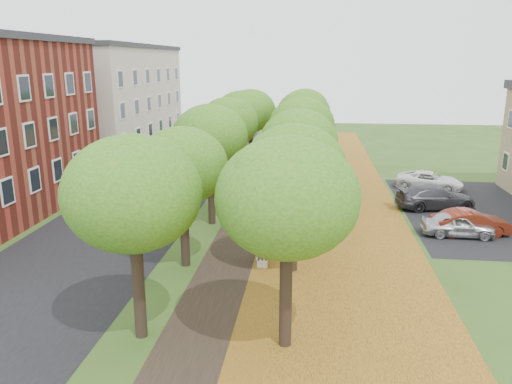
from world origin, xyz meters
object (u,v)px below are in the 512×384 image
(car_silver, at_px, (458,225))
(car_grey, at_px, (435,198))
(bench, at_px, (261,253))
(car_white, at_px, (430,180))
(car_red, at_px, (471,223))

(car_silver, xyz_separation_m, car_grey, (0.00, 5.05, 0.08))
(bench, xyz_separation_m, car_silver, (9.86, 4.61, 0.22))
(car_grey, xyz_separation_m, car_white, (0.73, 4.97, -0.07))
(car_grey, relative_size, car_white, 1.07)
(car_grey, bearing_deg, car_red, 177.89)
(car_silver, distance_m, car_red, 0.81)
(bench, bearing_deg, car_white, -40.24)
(car_silver, bearing_deg, car_grey, 1.64)
(car_silver, relative_size, car_red, 0.93)
(car_silver, xyz_separation_m, car_white, (0.73, 10.03, 0.01))
(bench, distance_m, car_red, 11.69)
(car_silver, bearing_deg, car_white, -2.53)
(car_red, distance_m, car_grey, 4.76)
(bench, bearing_deg, car_grey, -49.93)
(car_silver, distance_m, car_grey, 5.05)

